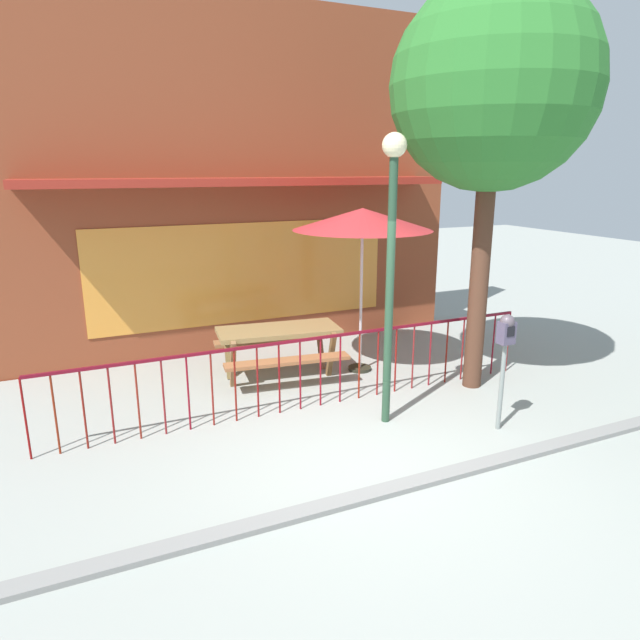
{
  "coord_description": "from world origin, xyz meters",
  "views": [
    {
      "loc": [
        -2.75,
        -4.69,
        3.08
      ],
      "look_at": [
        0.32,
        2.06,
        1.07
      ],
      "focal_mm": 31.51,
      "sensor_mm": 36.0,
      "label": 1
    }
  ],
  "objects_px": {
    "parking_meter_near": "(505,342)",
    "patio_umbrella": "(363,220)",
    "street_lamp": "(391,238)",
    "picnic_table_left": "(279,339)",
    "street_tree": "(494,88)"
  },
  "relations": [
    {
      "from": "parking_meter_near",
      "to": "patio_umbrella",
      "type": "bearing_deg",
      "value": 102.32
    },
    {
      "from": "street_lamp",
      "to": "picnic_table_left",
      "type": "bearing_deg",
      "value": 108.75
    },
    {
      "from": "patio_umbrella",
      "to": "street_lamp",
      "type": "distance_m",
      "value": 1.86
    },
    {
      "from": "parking_meter_near",
      "to": "street_lamp",
      "type": "xyz_separation_m",
      "value": [
        -1.14,
        0.76,
        1.19
      ]
    },
    {
      "from": "patio_umbrella",
      "to": "parking_meter_near",
      "type": "xyz_separation_m",
      "value": [
        0.55,
        -2.53,
        -1.23
      ]
    },
    {
      "from": "street_tree",
      "to": "patio_umbrella",
      "type": "bearing_deg",
      "value": 133.28
    },
    {
      "from": "street_tree",
      "to": "street_lamp",
      "type": "height_order",
      "value": "street_tree"
    },
    {
      "from": "picnic_table_left",
      "to": "street_tree",
      "type": "height_order",
      "value": "street_tree"
    },
    {
      "from": "parking_meter_near",
      "to": "street_tree",
      "type": "bearing_deg",
      "value": 63.66
    },
    {
      "from": "street_lamp",
      "to": "patio_umbrella",
      "type": "bearing_deg",
      "value": 71.64
    },
    {
      "from": "picnic_table_left",
      "to": "patio_umbrella",
      "type": "xyz_separation_m",
      "value": [
        1.27,
        -0.23,
        1.73
      ]
    },
    {
      "from": "patio_umbrella",
      "to": "street_tree",
      "type": "height_order",
      "value": "street_tree"
    },
    {
      "from": "street_lamp",
      "to": "street_tree",
      "type": "bearing_deg",
      "value": 16.15
    },
    {
      "from": "picnic_table_left",
      "to": "patio_umbrella",
      "type": "distance_m",
      "value": 2.16
    },
    {
      "from": "patio_umbrella",
      "to": "street_tree",
      "type": "bearing_deg",
      "value": -46.72
    }
  ]
}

